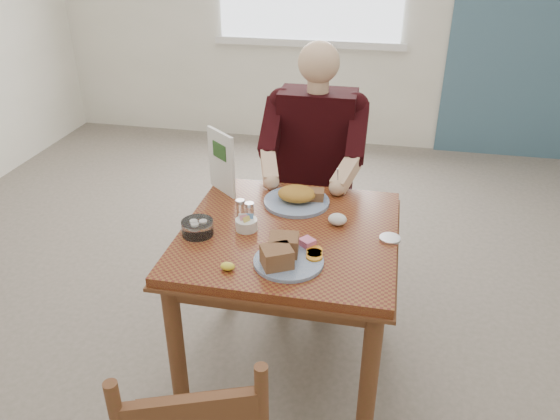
% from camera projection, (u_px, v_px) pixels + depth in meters
% --- Properties ---
extents(floor, '(6.00, 6.00, 0.00)m').
position_uv_depth(floor, '(288.00, 362.00, 2.66)').
color(floor, '#655E52').
rests_on(floor, ground).
extents(lemon_wedge, '(0.07, 0.06, 0.03)m').
position_uv_depth(lemon_wedge, '(228.00, 266.00, 2.04)').
color(lemon_wedge, yellow).
rests_on(lemon_wedge, table).
extents(napkin, '(0.09, 0.08, 0.05)m').
position_uv_depth(napkin, '(337.00, 219.00, 2.34)').
color(napkin, white).
rests_on(napkin, table).
extents(metal_dish, '(0.11, 0.11, 0.01)m').
position_uv_depth(metal_dish, '(390.00, 238.00, 2.24)').
color(metal_dish, silver).
rests_on(metal_dish, table).
extents(table, '(0.92, 0.92, 0.75)m').
position_uv_depth(table, '(289.00, 252.00, 2.36)').
color(table, brown).
rests_on(table, ground).
extents(chair_far, '(0.42, 0.42, 0.95)m').
position_uv_depth(chair_far, '(315.00, 202.00, 3.12)').
color(chair_far, brown).
rests_on(chair_far, ground).
extents(diner, '(0.53, 0.56, 1.39)m').
position_uv_depth(diner, '(314.00, 154.00, 2.88)').
color(diner, tan).
rests_on(diner, chair_far).
extents(near_plate, '(0.35, 0.35, 0.09)m').
position_uv_depth(near_plate, '(286.00, 255.00, 2.08)').
color(near_plate, white).
rests_on(near_plate, table).
extents(far_plate, '(0.33, 0.33, 0.08)m').
position_uv_depth(far_plate, '(298.00, 197.00, 2.51)').
color(far_plate, white).
rests_on(far_plate, table).
extents(caddy, '(0.12, 0.12, 0.07)m').
position_uv_depth(caddy, '(246.00, 224.00, 2.30)').
color(caddy, white).
rests_on(caddy, table).
extents(shakers, '(0.10, 0.07, 0.09)m').
position_uv_depth(shakers, '(245.00, 210.00, 2.37)').
color(shakers, white).
rests_on(shakers, table).
extents(creamer, '(0.15, 0.15, 0.06)m').
position_uv_depth(creamer, '(198.00, 227.00, 2.26)').
color(creamer, white).
rests_on(creamer, table).
extents(menu, '(0.17, 0.15, 0.30)m').
position_uv_depth(menu, '(221.00, 162.00, 2.56)').
color(menu, white).
rests_on(menu, table).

